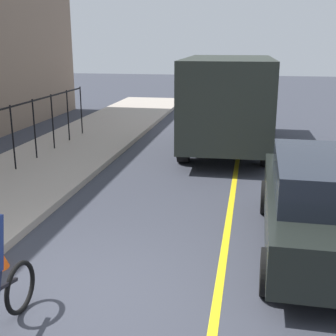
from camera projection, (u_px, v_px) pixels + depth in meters
ground_plane at (93, 298)px, 5.88m from camera, size 80.00×80.00×0.00m
lane_line_centre at (216, 311)px, 5.59m from camera, size 36.00×0.12×0.01m
patrol_sedan at (326, 203)px, 6.95m from camera, size 4.43×1.98×1.58m
box_truck_background at (228, 99)px, 13.63m from camera, size 6.76×2.67×2.78m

